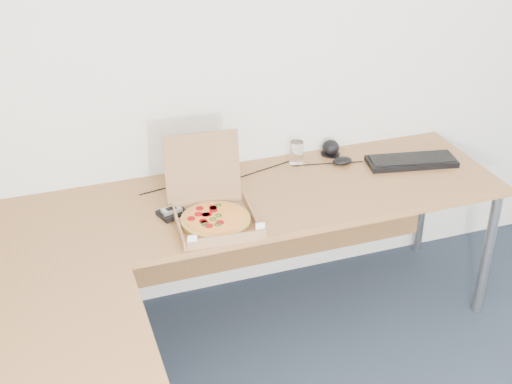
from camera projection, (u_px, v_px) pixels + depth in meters
name	position (u px, v px, depth m)	size (l,w,h in m)	color
desk	(192.00, 270.00, 2.73)	(2.50, 2.20, 0.73)	#9A6537
pizza_box	(214.00, 214.00, 2.96)	(0.33, 0.39, 0.34)	#9D6E46
drinking_glass	(297.00, 153.00, 3.44)	(0.07, 0.07, 0.12)	white
keyboard	(411.00, 161.00, 3.46)	(0.44, 0.16, 0.03)	black
mouse	(342.00, 161.00, 3.45)	(0.10, 0.07, 0.04)	black
wallet	(172.00, 213.00, 3.03)	(0.12, 0.10, 0.02)	black
phone	(171.00, 210.00, 3.02)	(0.09, 0.04, 0.02)	#B2B5BA
dome_speaker	(331.00, 147.00, 3.54)	(0.10, 0.10, 0.08)	black
cable_bundle	(249.00, 174.00, 3.36)	(0.54, 0.04, 0.01)	black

